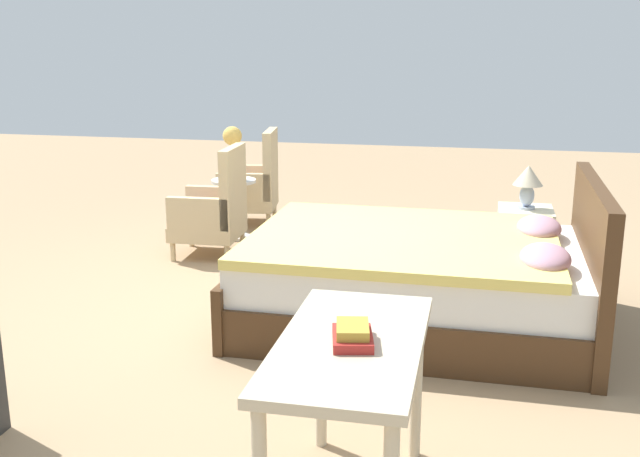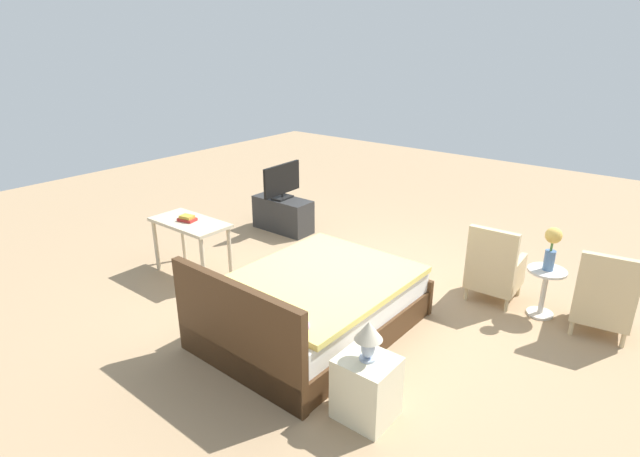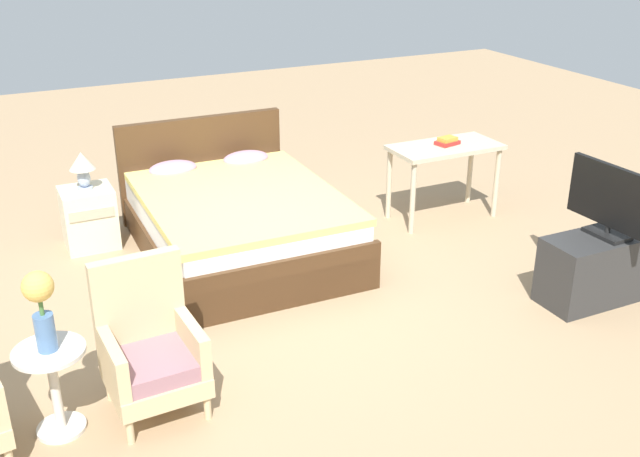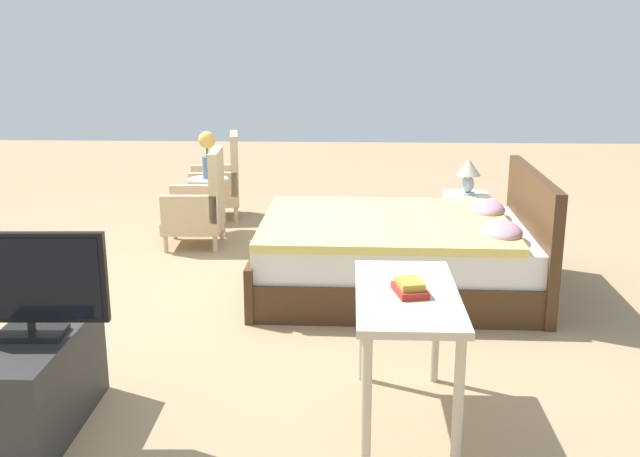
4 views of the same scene
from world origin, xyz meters
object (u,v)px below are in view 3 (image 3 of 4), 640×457
at_px(flower_vase, 40,303).
at_px(tv_stand, 601,267).
at_px(vanity_desk, 445,156).
at_px(nightstand, 89,218).
at_px(tv_flatscreen, 613,201).
at_px(armchair_by_window_right, 150,351).
at_px(side_table, 54,380).
at_px(table_lamp, 82,165).
at_px(bed, 237,220).
at_px(book_stack, 447,141).

relative_size(flower_vase, tv_stand, 0.50).
bearing_deg(vanity_desk, nightstand, 166.09).
bearing_deg(tv_flatscreen, flower_vase, 177.81).
distance_m(tv_stand, vanity_desk, 1.92).
bearing_deg(armchair_by_window_right, tv_flatscreen, -2.72).
height_order(side_table, tv_flatscreen, tv_flatscreen).
distance_m(armchair_by_window_right, vanity_desk, 3.67).
height_order(armchair_by_window_right, table_lamp, armchair_by_window_right).
xyz_separation_m(side_table, table_lamp, (0.62, 2.51, 0.41)).
bearing_deg(tv_stand, vanity_desk, 95.15).
bearing_deg(bed, armchair_by_window_right, -123.18).
relative_size(flower_vase, tv_flatscreen, 0.60).
relative_size(tv_stand, tv_flatscreen, 1.21).
bearing_deg(armchair_by_window_right, flower_vase, -178.94).
height_order(side_table, table_lamp, table_lamp).
height_order(bed, book_stack, bed).
bearing_deg(armchair_by_window_right, book_stack, 27.86).
xyz_separation_m(bed, nightstand, (-1.12, 0.67, -0.03)).
bearing_deg(flower_vase, tv_stand, -2.20).
relative_size(bed, tv_flatscreen, 2.75).
xyz_separation_m(table_lamp, tv_stand, (3.34, -2.66, -0.49)).
distance_m(side_table, flower_vase, 0.49).
distance_m(tv_flatscreen, book_stack, 1.89).
bearing_deg(tv_stand, side_table, 177.80).
bearing_deg(table_lamp, nightstand, -90.00).
relative_size(nightstand, tv_flatscreen, 0.68).
bearing_deg(bed, tv_stand, -41.99).
height_order(side_table, nightstand, side_table).
bearing_deg(flower_vase, vanity_desk, 24.45).
height_order(tv_flatscreen, vanity_desk, tv_flatscreen).
bearing_deg(tv_flatscreen, armchair_by_window_right, 177.28).
distance_m(flower_vase, nightstand, 2.65).
xyz_separation_m(tv_stand, vanity_desk, (-0.17, 1.88, 0.35)).
xyz_separation_m(bed, tv_stand, (2.21, -1.99, -0.04)).
xyz_separation_m(bed, flower_vase, (-1.75, -1.84, 0.54)).
xyz_separation_m(flower_vase, table_lamp, (0.62, 2.51, -0.08)).
distance_m(nightstand, vanity_desk, 3.28).
bearing_deg(book_stack, bed, 177.16).
bearing_deg(bed, tv_flatscreen, -41.96).
bearing_deg(side_table, tv_stand, -2.20).
relative_size(flower_vase, vanity_desk, 0.46).
bearing_deg(book_stack, tv_stand, -85.69).
distance_m(armchair_by_window_right, table_lamp, 2.53).
distance_m(tv_stand, book_stack, 1.96).
relative_size(side_table, tv_flatscreen, 0.69).
bearing_deg(vanity_desk, table_lamp, 166.08).
distance_m(side_table, tv_stand, 3.97).
distance_m(tv_flatscreen, vanity_desk, 1.89).
xyz_separation_m(flower_vase, nightstand, (0.62, 2.51, -0.57)).
relative_size(armchair_by_window_right, side_table, 1.69).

